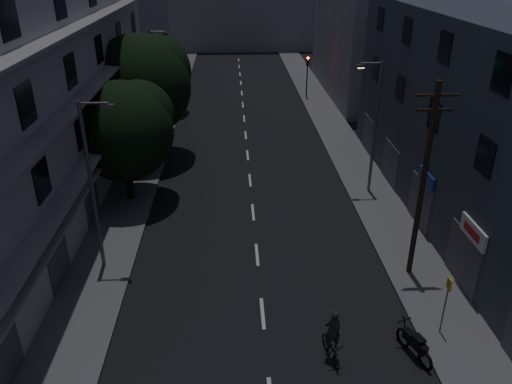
{
  "coord_description": "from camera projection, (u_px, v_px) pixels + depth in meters",
  "views": [
    {
      "loc": [
        -1.11,
        -10.07,
        13.72
      ],
      "look_at": [
        0.0,
        12.0,
        3.0
      ],
      "focal_mm": 35.0,
      "sensor_mm": 36.0,
      "label": 1
    }
  ],
  "objects": [
    {
      "name": "traffic_signal_far_right",
      "position": [
        307.0,
        68.0,
        49.95
      ],
      "size": [
        0.28,
        0.37,
        4.1
      ],
      "color": "black",
      "rests_on": "sidewalk_right"
    },
    {
      "name": "ground",
      "position": [
        247.0,
        153.0,
        37.55
      ],
      "size": [
        160.0,
        160.0,
        0.0
      ],
      "primitive_type": "plane",
      "color": "black",
      "rests_on": "ground"
    },
    {
      "name": "tree_mid",
      "position": [
        141.0,
        82.0,
        34.25
      ],
      "size": [
        7.05,
        7.05,
        8.68
      ],
      "color": "black",
      "rests_on": "sidewalk_left"
    },
    {
      "name": "lane_markings",
      "position": [
        245.0,
        126.0,
        43.17
      ],
      "size": [
        0.15,
        60.5,
        0.01
      ],
      "color": "beige",
      "rests_on": "ground"
    },
    {
      "name": "motorcycle",
      "position": [
        414.0,
        345.0,
        18.52
      ],
      "size": [
        0.91,
        1.99,
        1.33
      ],
      "rotation": [
        0.0,
        0.0,
        0.33
      ],
      "color": "black",
      "rests_on": "ground"
    },
    {
      "name": "street_lamp_left_near",
      "position": [
        93.0,
        180.0,
        22.04
      ],
      "size": [
        1.51,
        0.25,
        8.0
      ],
      "color": "#5A5A61",
      "rests_on": "sidewalk_left"
    },
    {
      "name": "building_far_end",
      "position": [
        237.0,
        14.0,
        75.81
      ],
      "size": [
        24.0,
        8.0,
        10.0
      ],
      "primitive_type": "cube",
      "color": "slate",
      "rests_on": "ground"
    },
    {
      "name": "street_lamp_right",
      "position": [
        374.0,
        122.0,
        29.41
      ],
      "size": [
        1.51,
        0.25,
        8.0
      ],
      "color": "slate",
      "rests_on": "sidewalk_right"
    },
    {
      "name": "tree_far",
      "position": [
        157.0,
        67.0,
        44.93
      ],
      "size": [
        5.27,
        5.27,
        6.51
      ],
      "color": "black",
      "rests_on": "sidewalk_left"
    },
    {
      "name": "cyclist",
      "position": [
        332.0,
        342.0,
        18.34
      ],
      "size": [
        0.9,
        1.8,
        2.18
      ],
      "rotation": [
        0.0,
        0.0,
        0.18
      ],
      "color": "black",
      "rests_on": "ground"
    },
    {
      "name": "tree_near",
      "position": [
        124.0,
        127.0,
        28.49
      ],
      "size": [
        5.8,
        5.8,
        7.15
      ],
      "color": "black",
      "rests_on": "sidewalk_left"
    },
    {
      "name": "sidewalk_right",
      "position": [
        346.0,
        150.0,
        37.86
      ],
      "size": [
        3.0,
        90.0,
        0.15
      ],
      "primitive_type": "cube",
      "color": "#565659",
      "rests_on": "ground"
    },
    {
      "name": "street_lamp_left_far",
      "position": [
        155.0,
        76.0,
        40.17
      ],
      "size": [
        1.51,
        0.25,
        8.0
      ],
      "color": "#5A5C62",
      "rests_on": "sidewalk_left"
    },
    {
      "name": "building_far_right",
      "position": [
        359.0,
        30.0,
        50.53
      ],
      "size": [
        6.0,
        20.0,
        13.0
      ],
      "primitive_type": "cube",
      "color": "slate",
      "rests_on": "ground"
    },
    {
      "name": "sidewalk_left",
      "position": [
        147.0,
        154.0,
        37.18
      ],
      "size": [
        3.0,
        90.0,
        0.15
      ],
      "primitive_type": "cube",
      "color": "#565659",
      "rests_on": "ground"
    },
    {
      "name": "bus_stop_sign",
      "position": [
        447.0,
        296.0,
        18.94
      ],
      "size": [
        0.06,
        0.35,
        2.52
      ],
      "color": "#595B60",
      "rests_on": "sidewalk_right"
    },
    {
      "name": "building_right",
      "position": [
        485.0,
        127.0,
        25.81
      ],
      "size": [
        6.19,
        28.0,
        11.0
      ],
      "color": "#2E353E",
      "rests_on": "ground"
    },
    {
      "name": "utility_pole",
      "position": [
        423.0,
        180.0,
        21.37
      ],
      "size": [
        1.8,
        0.24,
        9.0
      ],
      "color": "black",
      "rests_on": "sidewalk_right"
    },
    {
      "name": "building_far_left",
      "position": [
        129.0,
        9.0,
        54.19
      ],
      "size": [
        6.0,
        20.0,
        16.0
      ],
      "primitive_type": "cube",
      "color": "slate",
      "rests_on": "ground"
    },
    {
      "name": "traffic_signal_far_left",
      "position": [
        176.0,
        71.0,
        48.81
      ],
      "size": [
        0.28,
        0.37,
        4.1
      ],
      "color": "black",
      "rests_on": "sidewalk_left"
    },
    {
      "name": "building_left",
      "position": [
        35.0,
        85.0,
        27.67
      ],
      "size": [
        7.0,
        36.0,
        14.0
      ],
      "color": "#AAA9A5",
      "rests_on": "ground"
    }
  ]
}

